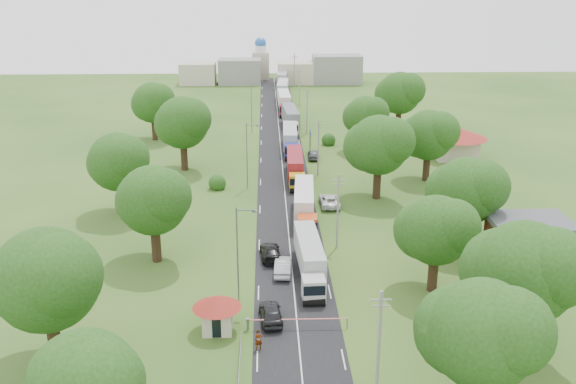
{
  "coord_description": "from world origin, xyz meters",
  "views": [
    {
      "loc": [
        -2.65,
        -75.8,
        30.65
      ],
      "look_at": [
        0.17,
        4.46,
        3.0
      ],
      "focal_mm": 40.0,
      "sensor_mm": 36.0,
      "label": 1
    }
  ],
  "objects_px": {
    "truck_0": "(310,258)",
    "pedestrian_near": "(259,341)",
    "car_lane_mid": "(283,266)",
    "guard_booth": "(217,309)",
    "info_sign": "(310,136)",
    "boom_barrier": "(283,321)",
    "car_lane_front": "(271,313)"
  },
  "relations": [
    {
      "from": "truck_0",
      "to": "pedestrian_near",
      "type": "height_order",
      "value": "truck_0"
    },
    {
      "from": "truck_0",
      "to": "car_lane_front",
      "type": "bearing_deg",
      "value": -114.28
    },
    {
      "from": "info_sign",
      "to": "car_lane_mid",
      "type": "relative_size",
      "value": 0.84
    },
    {
      "from": "guard_booth",
      "to": "truck_0",
      "type": "relative_size",
      "value": 0.32
    },
    {
      "from": "boom_barrier",
      "to": "pedestrian_near",
      "type": "xyz_separation_m",
      "value": [
        -2.13,
        -3.29,
        0.02
      ]
    },
    {
      "from": "car_lane_front",
      "to": "pedestrian_near",
      "type": "bearing_deg",
      "value": 71.71
    },
    {
      "from": "guard_booth",
      "to": "car_lane_mid",
      "type": "bearing_deg",
      "value": 61.45
    },
    {
      "from": "guard_booth",
      "to": "info_sign",
      "type": "distance_m",
      "value": 61.27
    },
    {
      "from": "guard_booth",
      "to": "car_lane_mid",
      "type": "xyz_separation_m",
      "value": [
        6.2,
        11.39,
        -1.36
      ]
    },
    {
      "from": "truck_0",
      "to": "pedestrian_near",
      "type": "bearing_deg",
      "value": -110.55
    },
    {
      "from": "guard_booth",
      "to": "car_lane_front",
      "type": "relative_size",
      "value": 0.9
    },
    {
      "from": "guard_booth",
      "to": "pedestrian_near",
      "type": "xyz_separation_m",
      "value": [
        3.72,
        -3.29,
        -1.25
      ]
    },
    {
      "from": "car_lane_mid",
      "to": "car_lane_front",
      "type": "bearing_deg",
      "value": 85.93
    },
    {
      "from": "boom_barrier",
      "to": "pedestrian_near",
      "type": "relative_size",
      "value": 5.04
    },
    {
      "from": "pedestrian_near",
      "to": "guard_booth",
      "type": "bearing_deg",
      "value": 129.28
    },
    {
      "from": "truck_0",
      "to": "car_lane_front",
      "type": "height_order",
      "value": "truck_0"
    },
    {
      "from": "guard_booth",
      "to": "pedestrian_near",
      "type": "bearing_deg",
      "value": -41.55
    },
    {
      "from": "info_sign",
      "to": "pedestrian_near",
      "type": "distance_m",
      "value": 63.92
    },
    {
      "from": "info_sign",
      "to": "truck_0",
      "type": "bearing_deg",
      "value": -93.95
    },
    {
      "from": "info_sign",
      "to": "guard_booth",
      "type": "bearing_deg",
      "value": -101.68
    },
    {
      "from": "boom_barrier",
      "to": "truck_0",
      "type": "bearing_deg",
      "value": 73.7
    },
    {
      "from": "boom_barrier",
      "to": "guard_booth",
      "type": "bearing_deg",
      "value": -179.99
    },
    {
      "from": "car_lane_mid",
      "to": "pedestrian_near",
      "type": "bearing_deg",
      "value": 84.36
    },
    {
      "from": "info_sign",
      "to": "pedestrian_near",
      "type": "relative_size",
      "value": 2.24
    },
    {
      "from": "info_sign",
      "to": "truck_0",
      "type": "xyz_separation_m",
      "value": [
        -3.39,
        -49.18,
        -1.01
      ]
    },
    {
      "from": "truck_0",
      "to": "car_lane_mid",
      "type": "bearing_deg",
      "value": 168.5
    },
    {
      "from": "boom_barrier",
      "to": "pedestrian_near",
      "type": "height_order",
      "value": "pedestrian_near"
    },
    {
      "from": "truck_0",
      "to": "car_lane_front",
      "type": "xyz_separation_m",
      "value": [
        -4.2,
        -9.32,
        -1.16
      ]
    },
    {
      "from": "guard_booth",
      "to": "boom_barrier",
      "type": "bearing_deg",
      "value": 0.01
    },
    {
      "from": "info_sign",
      "to": "car_lane_front",
      "type": "bearing_deg",
      "value": -97.4
    },
    {
      "from": "guard_booth",
      "to": "info_sign",
      "type": "xyz_separation_m",
      "value": [
        12.4,
        60.0,
        0.84
      ]
    },
    {
      "from": "truck_0",
      "to": "pedestrian_near",
      "type": "distance_m",
      "value": 15.11
    }
  ]
}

